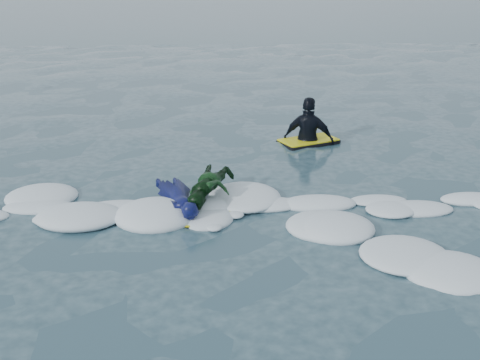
# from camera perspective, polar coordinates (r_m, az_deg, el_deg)

# --- Properties ---
(ground) EXTENTS (120.00, 120.00, 0.00)m
(ground) POSITION_cam_1_polar(r_m,az_deg,el_deg) (7.83, -6.37, -7.43)
(ground) COLOR #1A383F
(ground) RESTS_ON ground
(foam_band) EXTENTS (12.00, 3.10, 0.30)m
(foam_band) POSITION_cam_1_polar(r_m,az_deg,el_deg) (8.76, -6.04, -4.32)
(foam_band) COLOR silver
(foam_band) RESTS_ON ground
(prone_woman_unit) EXTENTS (0.96, 1.58, 0.38)m
(prone_woman_unit) POSITION_cam_1_polar(r_m,az_deg,el_deg) (9.17, -5.79, -1.84)
(prone_woman_unit) COLOR black
(prone_woman_unit) RESTS_ON ground
(prone_child_unit) EXTENTS (1.06, 1.49, 0.53)m
(prone_child_unit) POSITION_cam_1_polar(r_m,az_deg,el_deg) (9.28, -2.83, -0.96)
(prone_child_unit) COLOR black
(prone_child_unit) RESTS_ON ground
(waiting_rider_unit) EXTENTS (1.39, 1.11, 1.83)m
(waiting_rider_unit) POSITION_cam_1_polar(r_m,az_deg,el_deg) (12.69, 6.51, 3.74)
(waiting_rider_unit) COLOR black
(waiting_rider_unit) RESTS_ON ground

